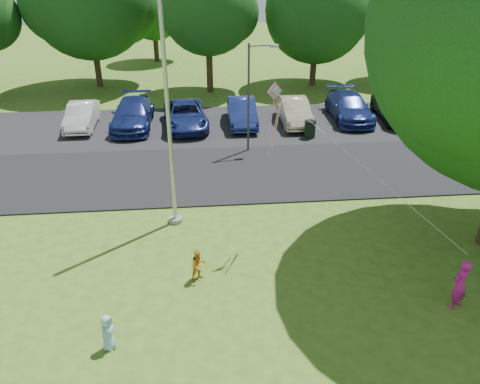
{
  "coord_description": "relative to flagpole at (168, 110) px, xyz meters",
  "views": [
    {
      "loc": [
        -2.55,
        -9.76,
        8.62
      ],
      "look_at": [
        -1.25,
        4.0,
        1.6
      ],
      "focal_mm": 35.0,
      "sensor_mm": 36.0,
      "label": 1
    }
  ],
  "objects": [
    {
      "name": "ground",
      "position": [
        3.5,
        -5.0,
        -4.17
      ],
      "size": [
        120.0,
        120.0,
        0.0
      ],
      "primitive_type": "plane",
      "color": "#3D631A",
      "rests_on": "ground"
    },
    {
      "name": "park_road",
      "position": [
        3.5,
        4.0,
        -4.14
      ],
      "size": [
        60.0,
        6.0,
        0.06
      ],
      "primitive_type": "cube",
      "color": "black",
      "rests_on": "ground"
    },
    {
      "name": "parking_strip",
      "position": [
        3.5,
        10.5,
        -4.14
      ],
      "size": [
        42.0,
        7.0,
        0.06
      ],
      "primitive_type": "cube",
      "color": "black",
      "rests_on": "ground"
    },
    {
      "name": "flagpole",
      "position": [
        0.0,
        0.0,
        0.0
      ],
      "size": [
        0.5,
        0.5,
        10.0
      ],
      "color": "#B7BABF",
      "rests_on": "ground"
    },
    {
      "name": "street_lamp",
      "position": [
        3.55,
        6.58,
        -1.08
      ],
      "size": [
        1.43,
        0.44,
        5.14
      ],
      "rotation": [
        0.0,
        0.0,
        0.21
      ],
      "color": "#3F3F44",
      "rests_on": "ground"
    },
    {
      "name": "trash_can",
      "position": [
        6.76,
        8.0,
        -3.68
      ],
      "size": [
        0.61,
        0.61,
        0.96
      ],
      "rotation": [
        0.0,
        0.0,
        0.07
      ],
      "color": "black",
      "rests_on": "ground"
    },
    {
      "name": "tree_row",
      "position": [
        5.09,
        19.23,
        1.55
      ],
      "size": [
        64.35,
        11.94,
        10.88
      ],
      "color": "#332316",
      "rests_on": "ground"
    },
    {
      "name": "horizon_trees",
      "position": [
        7.56,
        28.88,
        0.14
      ],
      "size": [
        77.46,
        7.2,
        7.02
      ],
      "color": "#332316",
      "rests_on": "ground"
    },
    {
      "name": "parked_cars",
      "position": [
        4.23,
        10.52,
        -3.4
      ],
      "size": [
        20.17,
        5.64,
        1.48
      ],
      "color": "silver",
      "rests_on": "ground"
    },
    {
      "name": "woman",
      "position": [
        7.75,
        -5.33,
        -3.41
      ],
      "size": [
        0.65,
        0.57,
        1.51
      ],
      "primitive_type": "imported",
      "rotation": [
        0.0,
        0.0,
        3.6
      ],
      "color": "#C51A8B",
      "rests_on": "ground"
    },
    {
      "name": "child_yellow",
      "position": [
        0.8,
        -3.46,
        -3.66
      ],
      "size": [
        0.61,
        0.57,
        1.01
      ],
      "primitive_type": "imported",
      "rotation": [
        0.0,
        0.0,
        0.5
      ],
      "color": "orange",
      "rests_on": "ground"
    },
    {
      "name": "child_blue",
      "position": [
        -1.42,
        -5.98,
        -3.67
      ],
      "size": [
        0.5,
        0.57,
        0.99
      ],
      "primitive_type": "imported",
      "rotation": [
        0.0,
        0.0,
        1.09
      ],
      "color": "#8FC1DC",
      "rests_on": "ground"
    },
    {
      "name": "kite",
      "position": [
        3.36,
        -1.69,
        0.39
      ],
      "size": [
        4.79,
        4.0,
        3.66
      ],
      "rotation": [
        0.0,
        0.0,
        0.47
      ],
      "color": "pink",
      "rests_on": "ground"
    }
  ]
}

